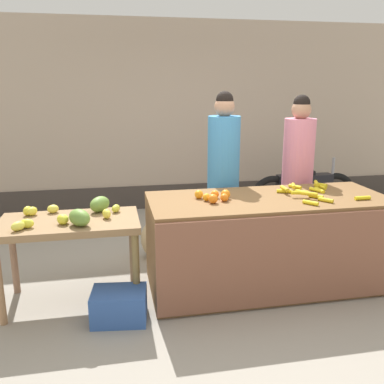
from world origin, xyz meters
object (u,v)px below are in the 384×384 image
Objects in this scene: parked_motorcycle at (304,191)px; produce_sack at (157,239)px; vendor_woman_blue_shirt at (223,177)px; produce_crate at (119,306)px; vendor_woman_pink_shirt at (297,176)px.

parked_motorcycle is 3.59× the size of produce_sack.
vendor_woman_blue_shirt is at bearing -142.71° from parked_motorcycle.
vendor_woman_blue_shirt is at bearing -10.86° from produce_sack.
parked_motorcycle is 2.45m from produce_sack.
produce_crate is at bearing -136.73° from vendor_woman_blue_shirt.
vendor_woman_pink_shirt is at bearing -120.01° from parked_motorcycle.
vendor_woman_blue_shirt reaches higher than produce_sack.
vendor_woman_pink_shirt is 1.11× the size of parked_motorcycle.
vendor_woman_pink_shirt is at bearing 28.88° from produce_crate.
vendor_woman_pink_shirt is at bearing 1.33° from vendor_woman_blue_shirt.
produce_sack is at bearing 169.14° from vendor_woman_blue_shirt.
vendor_woman_pink_shirt reaches higher than produce_sack.
vendor_woman_blue_shirt is 0.86m from vendor_woman_pink_shirt.
produce_sack reaches higher than produce_crate.
parked_motorcycle is at bearing 40.02° from produce_crate.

